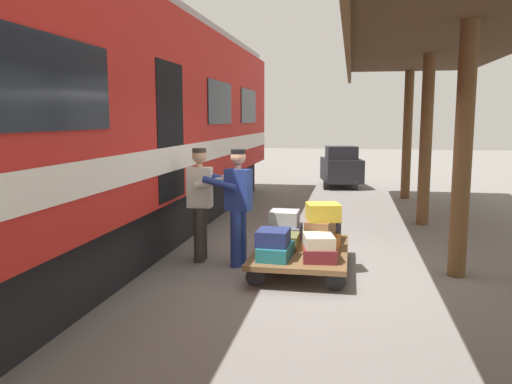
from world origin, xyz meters
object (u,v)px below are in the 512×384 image
(suitcase_slate_roller, at_px, (286,232))
(suitcase_teal_softside, at_px, (275,251))
(suitcase_navy_fabric, at_px, (273,237))
(luggage_cart, at_px, (301,252))
(suitcase_cream_canvas, at_px, (319,241))
(porter_by_door, at_px, (201,200))
(suitcase_orange_carryall, at_px, (322,243))
(baggage_tug, at_px, (341,168))
(suitcase_black_hardshell, at_px, (324,232))
(suitcase_brown_leather, at_px, (320,229))
(suitcase_olive_duffel, at_px, (281,241))
(suitcase_gray_aluminum, at_px, (284,218))
(suitcase_burgundy_valise, at_px, (322,219))
(porter_in_overalls, at_px, (237,203))
(suitcase_yellow_case, at_px, (323,212))
(train_car, at_px, (76,124))
(suitcase_maroon_trunk, at_px, (320,254))

(suitcase_slate_roller, relative_size, suitcase_teal_softside, 0.92)
(suitcase_navy_fabric, bearing_deg, luggage_cart, -118.93)
(suitcase_cream_canvas, bearing_deg, suitcase_teal_softside, 1.78)
(suitcase_navy_fabric, xyz_separation_m, porter_by_door, (1.21, -0.82, 0.33))
(suitcase_orange_carryall, bearing_deg, baggage_tug, -90.52)
(suitcase_slate_roller, xyz_separation_m, suitcase_black_hardshell, (-0.58, 0.00, 0.02))
(suitcase_black_hardshell, xyz_separation_m, suitcase_brown_leather, (0.03, 0.60, 0.18))
(suitcase_olive_duffel, distance_m, porter_by_door, 1.37)
(suitcase_brown_leather, relative_size, baggage_tug, 0.29)
(porter_by_door, bearing_deg, suitcase_black_hardshell, -170.03)
(suitcase_black_hardshell, height_order, suitcase_cream_canvas, suitcase_cream_canvas)
(suitcase_teal_softside, xyz_separation_m, suitcase_gray_aluminum, (0.03, -1.15, 0.23))
(suitcase_burgundy_valise, bearing_deg, porter_in_overalls, 20.09)
(suitcase_olive_duffel, xyz_separation_m, porter_by_door, (1.24, -0.24, 0.51))
(suitcase_gray_aluminum, relative_size, suitcase_burgundy_valise, 0.93)
(luggage_cart, bearing_deg, suitcase_yellow_case, 168.46)
(suitcase_gray_aluminum, bearing_deg, luggage_cart, 118.62)
(train_car, distance_m, suitcase_burgundy_valise, 3.98)
(luggage_cart, xyz_separation_m, suitcase_yellow_case, (-0.30, 0.06, 0.59))
(suitcase_teal_softside, distance_m, suitcase_maroon_trunk, 0.58)
(suitcase_gray_aluminum, bearing_deg, suitcase_navy_fabric, 90.09)
(porter_in_overalls, bearing_deg, suitcase_yellow_case, 172.91)
(luggage_cart, relative_size, suitcase_navy_fabric, 4.56)
(suitcase_orange_carryall, xyz_separation_m, porter_in_overalls, (1.24, -0.09, 0.52))
(suitcase_yellow_case, height_order, porter_by_door, porter_by_door)
(suitcase_black_hardshell, bearing_deg, suitcase_cream_canvas, 89.14)
(suitcase_cream_canvas, bearing_deg, suitcase_brown_leather, -88.72)
(suitcase_maroon_trunk, bearing_deg, porter_in_overalls, -27.79)
(luggage_cart, xyz_separation_m, suitcase_orange_carryall, (-0.29, -0.00, 0.13))
(suitcase_orange_carryall, bearing_deg, suitcase_black_hardshell, -90.00)
(suitcase_navy_fabric, relative_size, porter_by_door, 0.26)
(suitcase_maroon_trunk, bearing_deg, suitcase_teal_softside, 0.00)
(suitcase_gray_aluminum, bearing_deg, suitcase_olive_duffel, 93.04)
(suitcase_olive_duffel, relative_size, suitcase_burgundy_valise, 1.03)
(luggage_cart, height_order, suitcase_cream_canvas, suitcase_cream_canvas)
(suitcase_gray_aluminum, bearing_deg, suitcase_slate_roller, 137.03)
(suitcase_slate_roller, distance_m, suitcase_navy_fabric, 1.15)
(luggage_cart, height_order, suitcase_slate_roller, suitcase_slate_roller)
(suitcase_cream_canvas, bearing_deg, suitcase_burgundy_valise, -89.27)
(suitcase_black_hardshell, height_order, porter_by_door, porter_by_door)
(luggage_cart, bearing_deg, baggage_tug, -92.35)
(luggage_cart, height_order, suitcase_maroon_trunk, suitcase_maroon_trunk)
(suitcase_burgundy_valise, bearing_deg, suitcase_teal_softside, 63.39)
(suitcase_black_hardshell, bearing_deg, luggage_cart, 62.61)
(suitcase_teal_softside, bearing_deg, porter_in_overalls, -44.69)
(suitcase_olive_duffel, height_order, baggage_tug, baggage_tug)
(suitcase_maroon_trunk, height_order, suitcase_yellow_case, suitcase_yellow_case)
(luggage_cart, height_order, suitcase_orange_carryall, suitcase_orange_carryall)
(suitcase_slate_roller, height_order, suitcase_yellow_case, suitcase_yellow_case)
(suitcase_olive_duffel, distance_m, suitcase_brown_leather, 0.59)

